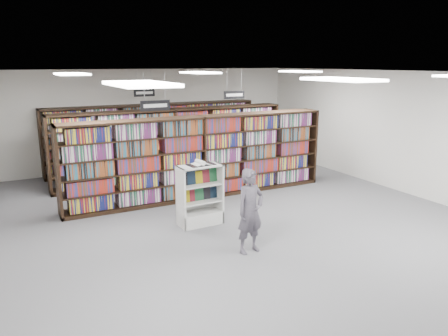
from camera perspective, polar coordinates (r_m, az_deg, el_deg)
name	(u,v)px	position (r m, az deg, el deg)	size (l,w,h in m)	color
floor	(239,220)	(9.72, 1.96, -6.86)	(12.00, 12.00, 0.00)	#515156
ceiling	(240,73)	(9.11, 2.13, 12.35)	(10.00, 12.00, 0.10)	silver
wall_back	(151,118)	(14.75, -9.51, 6.42)	(10.00, 0.10, 3.20)	silver
wall_right	(405,133)	(12.49, 22.55, 4.29)	(0.10, 12.00, 3.20)	silver
bookshelf_row_near	(201,157)	(11.15, -3.02, 1.43)	(7.00, 0.60, 2.10)	black
bookshelf_row_mid	(173,144)	(12.96, -6.67, 3.08)	(7.00, 0.60, 2.10)	black
bookshelf_row_far	(155,136)	(14.54, -9.06, 4.14)	(7.00, 0.60, 2.10)	black
aisle_sign_left	(155,105)	(9.46, -8.97, 8.18)	(0.65, 0.02, 0.80)	#B2B2B7
aisle_sign_right	(234,94)	(12.49, 1.34, 9.62)	(0.65, 0.02, 0.80)	#B2B2B7
aisle_sign_center	(144,92)	(13.56, -10.37, 9.72)	(0.65, 0.02, 0.80)	#B2B2B7
troffer_front_left	(140,84)	(5.16, -10.91, 10.72)	(0.60, 1.20, 0.04)	white
troffer_front_center	(342,79)	(6.66, 15.13, 11.10)	(0.60, 1.20, 0.04)	white
troffer_back_left	(72,74)	(10.05, -19.29, 11.51)	(0.60, 1.20, 0.04)	white
troffer_back_center	(200,73)	(10.90, -3.16, 12.33)	(0.60, 1.20, 0.04)	white
troffer_back_right	(300,72)	(12.43, 9.86, 12.31)	(0.60, 1.20, 0.04)	white
endcap_display	(199,203)	(9.41, -3.24, -4.64)	(0.95, 0.49, 1.31)	silver
open_book	(201,163)	(9.18, -3.07, 0.61)	(0.60, 0.39, 0.13)	black
shopper	(250,211)	(7.93, 3.46, -5.66)	(0.57, 0.38, 1.57)	#514C57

